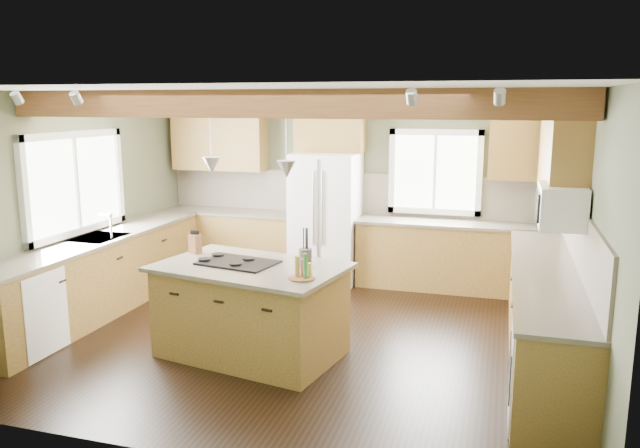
% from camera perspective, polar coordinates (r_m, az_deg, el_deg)
% --- Properties ---
extents(floor, '(5.60, 5.60, 0.00)m').
position_cam_1_polar(floor, '(6.90, -1.99, -10.05)').
color(floor, black).
rests_on(floor, ground).
extents(ceiling, '(5.60, 5.60, 0.00)m').
position_cam_1_polar(ceiling, '(6.44, -2.15, 12.09)').
color(ceiling, silver).
rests_on(ceiling, wall_back).
extents(wall_back, '(5.60, 0.00, 5.60)m').
position_cam_1_polar(wall_back, '(8.92, 3.07, 3.42)').
color(wall_back, '#4D533B').
rests_on(wall_back, ground).
extents(wall_left, '(0.00, 5.00, 5.00)m').
position_cam_1_polar(wall_left, '(7.89, -21.74, 1.64)').
color(wall_left, '#4D533B').
rests_on(wall_left, ground).
extents(wall_right, '(0.00, 5.00, 5.00)m').
position_cam_1_polar(wall_right, '(6.26, 23.04, -0.74)').
color(wall_right, '#4D533B').
rests_on(wall_right, ground).
extents(ceiling_beam, '(5.55, 0.26, 0.26)m').
position_cam_1_polar(ceiling_beam, '(5.83, -4.20, 10.90)').
color(ceiling_beam, '#5B321A').
rests_on(ceiling_beam, ceiling).
extents(soffit_trim, '(5.55, 0.20, 0.10)m').
position_cam_1_polar(soffit_trim, '(8.74, 2.99, 11.42)').
color(soffit_trim, '#5B321A').
rests_on(soffit_trim, ceiling).
extents(backsplash_back, '(5.58, 0.03, 0.58)m').
position_cam_1_polar(backsplash_back, '(8.92, 3.04, 2.83)').
color(backsplash_back, brown).
rests_on(backsplash_back, wall_back).
extents(backsplash_right, '(0.03, 3.70, 0.58)m').
position_cam_1_polar(backsplash_right, '(6.32, 22.79, -1.44)').
color(backsplash_right, brown).
rests_on(backsplash_right, wall_right).
extents(base_cab_back_left, '(2.02, 0.60, 0.88)m').
position_cam_1_polar(base_cab_back_left, '(9.37, -8.13, -1.65)').
color(base_cab_back_left, brown).
rests_on(base_cab_back_left, floor).
extents(counter_back_left, '(2.06, 0.64, 0.04)m').
position_cam_1_polar(counter_back_left, '(9.28, -8.21, 1.12)').
color(counter_back_left, '#4E4739').
rests_on(counter_back_left, base_cab_back_left).
extents(base_cab_back_right, '(2.62, 0.60, 0.88)m').
position_cam_1_polar(base_cab_back_right, '(8.56, 12.28, -3.00)').
color(base_cab_back_right, brown).
rests_on(base_cab_back_right, floor).
extents(counter_back_right, '(2.66, 0.64, 0.04)m').
position_cam_1_polar(counter_back_right, '(8.47, 12.41, 0.02)').
color(counter_back_right, '#4E4739').
rests_on(counter_back_right, base_cab_back_right).
extents(base_cab_left, '(0.60, 3.70, 0.88)m').
position_cam_1_polar(base_cab_left, '(7.92, -19.36, -4.53)').
color(base_cab_left, brown).
rests_on(base_cab_left, floor).
extents(counter_left, '(0.64, 3.74, 0.04)m').
position_cam_1_polar(counter_left, '(7.82, -19.58, -1.28)').
color(counter_left, '#4E4739').
rests_on(counter_left, base_cab_left).
extents(base_cab_right, '(0.60, 3.70, 0.88)m').
position_cam_1_polar(base_cab_right, '(6.49, 19.76, -7.96)').
color(base_cab_right, brown).
rests_on(base_cab_right, floor).
extents(counter_right, '(0.64, 3.74, 0.04)m').
position_cam_1_polar(counter_right, '(6.36, 20.03, -4.03)').
color(counter_right, '#4E4739').
rests_on(counter_right, base_cab_right).
extents(upper_cab_back_left, '(1.40, 0.35, 0.90)m').
position_cam_1_polar(upper_cab_back_left, '(9.36, -9.19, 7.65)').
color(upper_cab_back_left, brown).
rests_on(upper_cab_back_left, wall_back).
extents(upper_cab_over_fridge, '(0.96, 0.35, 0.70)m').
position_cam_1_polar(upper_cab_over_fridge, '(8.75, 0.92, 8.88)').
color(upper_cab_over_fridge, brown).
rests_on(upper_cab_over_fridge, wall_back).
extents(upper_cab_right, '(0.35, 2.20, 0.90)m').
position_cam_1_polar(upper_cab_right, '(7.04, 21.24, 5.97)').
color(upper_cab_right, brown).
rests_on(upper_cab_right, wall_right).
extents(upper_cab_back_corner, '(0.90, 0.35, 0.90)m').
position_cam_1_polar(upper_cab_back_corner, '(8.44, 18.29, 6.89)').
color(upper_cab_back_corner, brown).
rests_on(upper_cab_back_corner, wall_back).
extents(window_left, '(0.04, 1.60, 1.05)m').
position_cam_1_polar(window_left, '(7.88, -21.53, 3.49)').
color(window_left, white).
rests_on(window_left, wall_left).
extents(window_back, '(1.10, 0.04, 1.00)m').
position_cam_1_polar(window_back, '(8.68, 10.48, 4.70)').
color(window_back, white).
rests_on(window_back, wall_back).
extents(sink, '(0.50, 0.65, 0.03)m').
position_cam_1_polar(sink, '(7.81, -19.58, -1.24)').
color(sink, '#262628').
rests_on(sink, counter_left).
extents(faucet, '(0.02, 0.02, 0.28)m').
position_cam_1_polar(faucet, '(7.68, -18.56, -0.27)').
color(faucet, '#B2B2B7').
rests_on(faucet, sink).
extents(dishwasher, '(0.60, 0.60, 0.84)m').
position_cam_1_polar(dishwasher, '(6.96, -25.57, -7.22)').
color(dishwasher, white).
rests_on(dishwasher, floor).
extents(oven, '(0.60, 0.72, 0.84)m').
position_cam_1_polar(oven, '(5.28, 20.37, -12.54)').
color(oven, white).
rests_on(oven, floor).
extents(microwave, '(0.40, 0.70, 0.38)m').
position_cam_1_polar(microwave, '(6.14, 21.23, 1.57)').
color(microwave, white).
rests_on(microwave, wall_right).
extents(pendant_left, '(0.18, 0.18, 0.16)m').
position_cam_1_polar(pendant_left, '(6.21, -9.87, 5.32)').
color(pendant_left, '#B2B2B7').
rests_on(pendant_left, ceiling).
extents(pendant_right, '(0.18, 0.18, 0.16)m').
position_cam_1_polar(pendant_right, '(5.74, -3.08, 5.01)').
color(pendant_right, '#B2B2B7').
rests_on(pendant_right, ceiling).
extents(refrigerator, '(0.90, 0.74, 1.80)m').
position_cam_1_polar(refrigerator, '(8.69, 0.53, 0.57)').
color(refrigerator, white).
rests_on(refrigerator, floor).
extents(island, '(1.85, 1.33, 0.88)m').
position_cam_1_polar(island, '(6.28, -6.32, -8.01)').
color(island, brown).
rests_on(island, floor).
extents(island_top, '(1.99, 1.46, 0.04)m').
position_cam_1_polar(island_top, '(6.14, -6.41, -3.95)').
color(island_top, '#4E4739').
rests_on(island_top, island).
extents(cooktop, '(0.81, 0.62, 0.02)m').
position_cam_1_polar(cooktop, '(6.21, -7.50, -3.52)').
color(cooktop, black).
rests_on(cooktop, island_top).
extents(knife_block, '(0.14, 0.13, 0.20)m').
position_cam_1_polar(knife_block, '(6.69, -11.34, -1.80)').
color(knife_block, brown).
rests_on(knife_block, island_top).
extents(utensil_crock, '(0.14, 0.14, 0.17)m').
position_cam_1_polar(utensil_crock, '(6.05, -1.35, -3.08)').
color(utensil_crock, '#443A36').
rests_on(utensil_crock, island_top).
extents(bottle_tray, '(0.33, 0.33, 0.23)m').
position_cam_1_polar(bottle_tray, '(5.61, -1.71, -3.91)').
color(bottle_tray, brown).
rests_on(bottle_tray, island_top).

